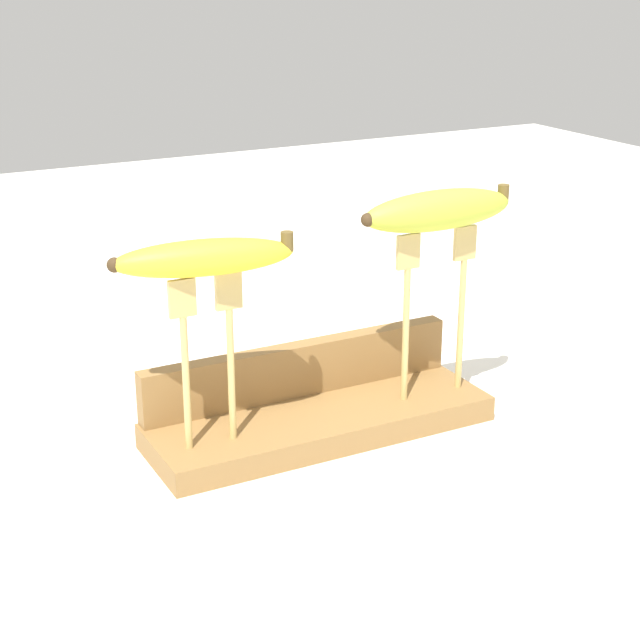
% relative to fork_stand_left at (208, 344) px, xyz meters
% --- Properties ---
extents(ground_plane, '(3.00, 3.00, 0.00)m').
position_rel_fork_stand_left_xyz_m(ground_plane, '(0.13, 0.02, -0.13)').
color(ground_plane, white).
extents(wooden_board, '(0.36, 0.12, 0.03)m').
position_rel_fork_stand_left_xyz_m(wooden_board, '(0.13, 0.02, -0.12)').
color(wooden_board, olive).
rests_on(wooden_board, ground).
extents(board_backstop, '(0.35, 0.02, 0.06)m').
position_rel_fork_stand_left_xyz_m(board_backstop, '(0.13, 0.06, -0.07)').
color(board_backstop, olive).
rests_on(board_backstop, wooden_board).
extents(fork_stand_left, '(0.07, 0.01, 0.17)m').
position_rel_fork_stand_left_xyz_m(fork_stand_left, '(0.00, 0.00, 0.00)').
color(fork_stand_left, tan).
rests_on(fork_stand_left, wooden_board).
extents(fork_stand_right, '(0.10, 0.01, 0.18)m').
position_rel_fork_stand_left_xyz_m(fork_stand_right, '(0.26, -0.00, 0.01)').
color(fork_stand_right, tan).
rests_on(fork_stand_right, wooden_board).
extents(banana_raised_left, '(0.17, 0.07, 0.04)m').
position_rel_fork_stand_left_xyz_m(banana_raised_left, '(-0.00, 0.00, 0.08)').
color(banana_raised_left, yellow).
rests_on(banana_raised_left, fork_stand_left).
extents(banana_raised_right, '(0.18, 0.04, 0.04)m').
position_rel_fork_stand_left_xyz_m(banana_raised_right, '(0.26, -0.00, 0.10)').
color(banana_raised_right, '#B2C138').
rests_on(banana_raised_right, fork_stand_right).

